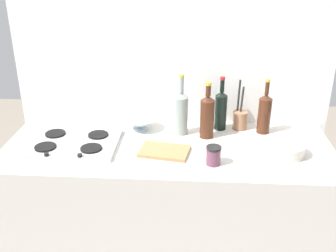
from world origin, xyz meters
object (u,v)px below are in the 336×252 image
at_px(condiment_jar_front, 213,155).
at_px(cutting_board, 164,151).
at_px(wine_bottle_rightmost, 264,113).
at_px(wine_bottle_mid_right, 207,116).
at_px(mixing_bowl, 140,123).
at_px(wine_bottle_mid_left, 221,109).
at_px(stovetop_hob, 73,143).
at_px(plate_stack, 285,148).
at_px(utensil_crock, 240,119).
at_px(wine_bottle_leftmost, 181,112).

distance_m(condiment_jar_front, cutting_board, 0.28).
xyz_separation_m(wine_bottle_rightmost, condiment_jar_front, (-0.31, -0.40, -0.07)).
bearing_deg(wine_bottle_mid_right, mixing_bowl, 169.29).
xyz_separation_m(mixing_bowl, condiment_jar_front, (0.42, -0.39, 0.01)).
relative_size(wine_bottle_mid_left, mixing_bowl, 1.65).
bearing_deg(stovetop_hob, plate_stack, -1.33).
xyz_separation_m(plate_stack, mixing_bowl, (-0.80, 0.26, 0.01)).
height_order(utensil_crock, cutting_board, utensil_crock).
xyz_separation_m(stovetop_hob, wine_bottle_mid_right, (0.73, 0.16, 0.12)).
relative_size(mixing_bowl, utensil_crock, 0.65).
xyz_separation_m(utensil_crock, condiment_jar_front, (-0.17, -0.44, -0.01)).
bearing_deg(plate_stack, wine_bottle_leftmost, 158.34).
height_order(mixing_bowl, cutting_board, mixing_bowl).
bearing_deg(wine_bottle_leftmost, stovetop_hob, -161.69).
height_order(wine_bottle_rightmost, condiment_jar_front, wine_bottle_rightmost).
bearing_deg(cutting_board, mixing_bowl, 120.34).
height_order(stovetop_hob, wine_bottle_rightmost, wine_bottle_rightmost).
bearing_deg(wine_bottle_rightmost, stovetop_hob, -167.27).
bearing_deg(stovetop_hob, wine_bottle_mid_right, 12.19).
height_order(wine_bottle_mid_right, utensil_crock, wine_bottle_mid_right).
height_order(wine_bottle_mid_left, wine_bottle_rightmost, wine_bottle_rightmost).
bearing_deg(stovetop_hob, mixing_bowl, 34.27).
distance_m(wine_bottle_rightmost, condiment_jar_front, 0.51).
xyz_separation_m(mixing_bowl, cutting_board, (0.17, -0.28, -0.03)).
bearing_deg(wine_bottle_mid_right, condiment_jar_front, -85.14).
bearing_deg(plate_stack, wine_bottle_mid_right, 155.63).
distance_m(stovetop_hob, wine_bottle_mid_left, 0.87).
xyz_separation_m(stovetop_hob, utensil_crock, (0.94, 0.28, 0.05)).
xyz_separation_m(plate_stack, utensil_crock, (-0.21, 0.31, 0.03)).
distance_m(plate_stack, wine_bottle_rightmost, 0.29).
distance_m(wine_bottle_leftmost, wine_bottle_mid_left, 0.24).
distance_m(utensil_crock, condiment_jar_front, 0.47).
xyz_separation_m(wine_bottle_rightmost, utensil_crock, (-0.13, 0.04, -0.06)).
xyz_separation_m(plate_stack, cutting_board, (-0.64, -0.02, -0.02)).
bearing_deg(cutting_board, plate_stack, 2.23).
height_order(mixing_bowl, utensil_crock, utensil_crock).
height_order(wine_bottle_mid_left, wine_bottle_mid_right, wine_bottle_mid_right).
distance_m(wine_bottle_mid_left, condiment_jar_front, 0.44).
bearing_deg(stovetop_hob, wine_bottle_leftmost, 18.31).
bearing_deg(wine_bottle_mid_right, wine_bottle_rightmost, 13.91).
distance_m(stovetop_hob, utensil_crock, 0.98).
relative_size(wine_bottle_mid_right, mixing_bowl, 1.67).
height_order(stovetop_hob, cutting_board, stovetop_hob).
bearing_deg(plate_stack, cutting_board, -177.77).
relative_size(wine_bottle_leftmost, condiment_jar_front, 3.64).
height_order(plate_stack, wine_bottle_mid_right, wine_bottle_mid_right).
relative_size(stovetop_hob, wine_bottle_mid_left, 1.53).
distance_m(wine_bottle_leftmost, wine_bottle_rightmost, 0.48).
bearing_deg(wine_bottle_rightmost, condiment_jar_front, -127.52).
xyz_separation_m(condiment_jar_front, cutting_board, (-0.25, 0.11, -0.04)).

